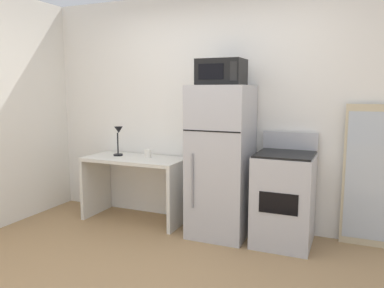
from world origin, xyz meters
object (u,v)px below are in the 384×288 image
object	(u,v)px
desk_lamp	(118,136)
refrigerator	(221,161)
desk	(135,176)
oven_range	(284,198)
leaning_mirror	(367,176)
coffee_mug	(148,154)
microwave	(221,72)

from	to	relation	value
desk_lamp	refrigerator	size ratio (longest dim) A/B	0.22
desk	desk_lamp	size ratio (longest dim) A/B	3.35
desk	oven_range	bearing A→B (deg)	-0.56
refrigerator	desk_lamp	bearing A→B (deg)	177.79
desk_lamp	refrigerator	world-z (taller)	refrigerator
refrigerator	leaning_mirror	distance (m)	1.43
oven_range	leaning_mirror	distance (m)	0.82
desk_lamp	coffee_mug	xyz separation A→B (m)	(0.38, 0.03, -0.19)
coffee_mug	oven_range	world-z (taller)	oven_range
refrigerator	leaning_mirror	size ratio (longest dim) A/B	1.13
oven_range	refrigerator	bearing A→B (deg)	-179.06
leaning_mirror	microwave	bearing A→B (deg)	-168.43
leaning_mirror	coffee_mug	bearing A→B (deg)	-175.57
microwave	desk_lamp	bearing A→B (deg)	176.87
refrigerator	microwave	bearing A→B (deg)	-89.68
desk	oven_range	distance (m)	1.73
desk	refrigerator	world-z (taller)	refrigerator
desk	microwave	bearing A→B (deg)	-2.62
desk_lamp	leaning_mirror	size ratio (longest dim) A/B	0.25
microwave	coffee_mug	bearing A→B (deg)	173.47
desk	coffee_mug	world-z (taller)	coffee_mug
desk_lamp	microwave	bearing A→B (deg)	-3.13
microwave	leaning_mirror	world-z (taller)	microwave
refrigerator	leaning_mirror	xyz separation A→B (m)	(1.40, 0.27, -0.09)
refrigerator	oven_range	distance (m)	0.73
coffee_mug	oven_range	size ratio (longest dim) A/B	0.09
desk	coffee_mug	bearing A→B (deg)	22.06
microwave	leaning_mirror	bearing A→B (deg)	11.57
desk_lamp	leaning_mirror	distance (m)	2.73
microwave	desk	bearing A→B (deg)	177.38
leaning_mirror	refrigerator	bearing A→B (deg)	-169.26
refrigerator	microwave	distance (m)	0.92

